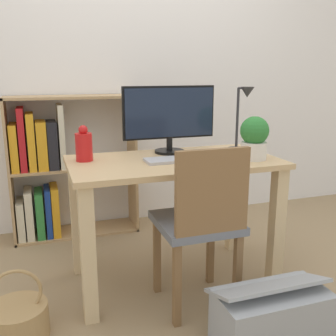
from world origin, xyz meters
TOP-DOWN VIEW (x-y plane):
  - ground_plane at (0.00, 0.00)m, footprint 10.00×10.00m
  - wall_back at (0.00, 1.06)m, footprint 8.00×0.05m
  - desk at (0.00, 0.00)m, footprint 1.16×0.63m
  - monitor at (0.04, 0.18)m, footprint 0.56×0.18m
  - keyboard at (0.00, -0.04)m, footprint 0.34×0.14m
  - vase at (-0.48, 0.12)m, footprint 0.09×0.09m
  - desk_lamp at (0.44, 0.05)m, footprint 0.10×0.19m
  - potted_plant at (0.42, -0.14)m, footprint 0.16×0.16m
  - chair at (0.03, -0.33)m, footprint 0.40×0.40m
  - bookshelf at (-0.64, 0.89)m, footprint 0.91×0.28m
  - basket at (-0.86, -0.27)m, footprint 0.27×0.27m
  - storage_box at (0.21, -0.70)m, footprint 0.51×0.30m

SIDE VIEW (x-z plane):
  - ground_plane at x=0.00m, z-range 0.00..0.00m
  - basket at x=-0.86m, z-range -0.08..0.26m
  - storage_box at x=0.21m, z-range -0.02..0.31m
  - chair at x=0.03m, z-range 0.05..0.92m
  - bookshelf at x=-0.64m, z-range -0.02..1.03m
  - desk at x=0.00m, z-range 0.21..0.94m
  - keyboard at x=0.00m, z-range 0.73..0.75m
  - vase at x=-0.48m, z-range 0.72..0.92m
  - potted_plant at x=0.42m, z-range 0.74..0.98m
  - monitor at x=0.04m, z-range 0.76..1.16m
  - desk_lamp at x=0.44m, z-range 0.78..1.17m
  - wall_back at x=0.00m, z-range 0.00..2.60m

